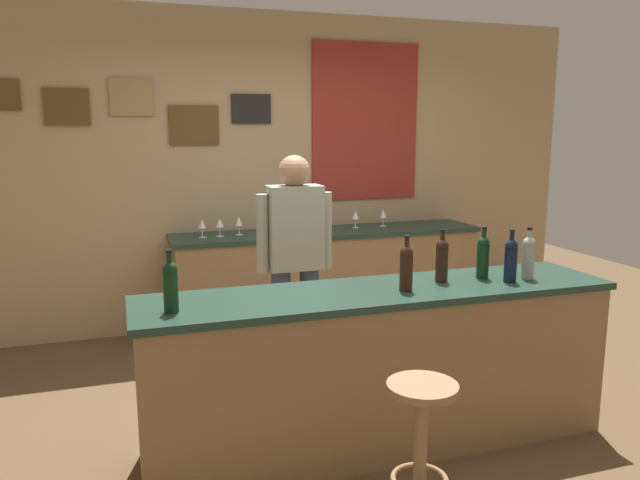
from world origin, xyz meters
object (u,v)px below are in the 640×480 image
Objects in this scene: wine_bottle_e at (511,259)px; wine_glass_a at (202,224)px; wine_glass_b at (220,223)px; bartender at (295,257)px; wine_bottle_b at (406,266)px; wine_bottle_f at (528,256)px; wine_bottle_d at (483,255)px; wine_glass_e at (383,214)px; coffee_mug at (279,227)px; bar_stool at (421,430)px; wine_glass_c at (239,222)px; wine_glass_d at (356,216)px; wine_bottle_a at (170,285)px; wine_bottle_c at (442,259)px.

wine_bottle_e is 2.58m from wine_glass_a.
wine_bottle_e is 2.51m from wine_glass_b.
wine_bottle_b is at bearing -69.52° from bartender.
wine_bottle_f is at bearing 13.38° from wine_bottle_e.
wine_glass_e is (0.29, 2.08, -0.05)m from wine_bottle_d.
wine_bottle_d is at bearing 11.90° from wine_bottle_b.
wine_bottle_f reaches higher than wine_glass_e.
wine_bottle_b reaches higher than coffee_mug.
wine_bottle_f is at bearing -52.25° from wine_glass_a.
wine_bottle_b reaches higher than bar_stool.
wine_bottle_f is at bearing -58.48° from wine_glass_c.
wine_glass_b is at bearing -177.27° from wine_glass_e.
wine_glass_b is (-0.45, 2.77, 0.55)m from bar_stool.
wine_bottle_d is 1.97× the size of wine_glass_b.
wine_glass_a and wine_glass_d have the same top height.
wine_glass_d is 0.28m from wine_glass_e.
bar_stool is at bearing -109.42° from wine_bottle_b.
wine_bottle_f is 2.49m from wine_glass_c.
wine_bottle_b reaches higher than wine_glass_c.
wine_bottle_a reaches higher than bar_stool.
wine_bottle_a is at bearing 147.67° from bar_stool.
wine_bottle_f is at bearing -84.03° from wine_glass_d.
wine_bottle_f is at bearing -66.03° from coffee_mug.
wine_glass_a is (-1.37, 1.99, -0.05)m from wine_bottle_d.
bartender reaches higher than wine_glass_c.
bar_stool is 0.91m from wine_bottle_b.
wine_bottle_e is 1.97× the size of wine_glass_a.
bartender reaches higher than wine_glass_d.
wine_bottle_a is 2.15m from wine_glass_a.
bar_stool is at bearing -32.33° from wine_bottle_a.
coffee_mug is at bearing 113.97° from wine_bottle_f.
bartender reaches higher than wine_bottle_f.
wine_glass_d is 1.00× the size of wine_glass_e.
bar_stool is 2.22× the size of wine_bottle_f.
bar_stool is at bearing -135.82° from wine_bottle_d.
wine_glass_d is (0.57, 2.19, -0.05)m from wine_bottle_b.
wine_glass_d is (0.02, 2.08, -0.05)m from wine_bottle_d.
wine_bottle_d reaches higher than wine_glass_d.
wine_glass_c is (0.17, 0.03, 0.00)m from wine_glass_b.
bar_stool is at bearing -80.86° from wine_glass_b.
wine_bottle_a is 1.00× the size of wine_bottle_b.
wine_bottle_a is 1.97× the size of wine_glass_c.
wine_bottle_d is 1.00× the size of wine_bottle_f.
wine_bottle_c reaches higher than coffee_mug.
wine_bottle_c is 1.97× the size of wine_glass_d.
wine_bottle_c is 2.22m from wine_glass_b.
wine_bottle_f is 1.97× the size of wine_glass_b.
wine_glass_e is at bearing 45.98° from bartender.
wine_glass_a is (-0.82, 2.11, -0.05)m from wine_bottle_b.
bartender is 1.24m from wine_bottle_d.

